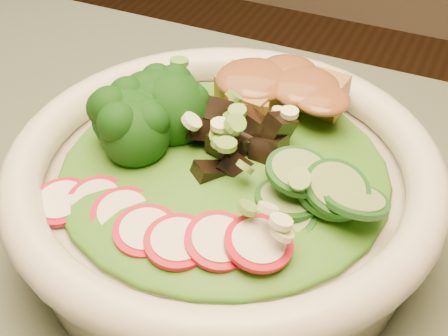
% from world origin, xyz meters
% --- Properties ---
extents(salad_bowl, '(0.29, 0.29, 0.08)m').
position_xyz_m(salad_bowl, '(0.08, 0.12, 0.79)').
color(salad_bowl, silver).
rests_on(salad_bowl, dining_table).
extents(lettuce_bed, '(0.22, 0.22, 0.03)m').
position_xyz_m(lettuce_bed, '(0.08, 0.12, 0.81)').
color(lettuce_bed, '#246114').
rests_on(lettuce_bed, salad_bowl).
extents(broccoli_florets, '(0.11, 0.10, 0.05)m').
position_xyz_m(broccoli_florets, '(0.01, 0.12, 0.83)').
color(broccoli_florets, black).
rests_on(broccoli_florets, salad_bowl).
extents(radish_slices, '(0.13, 0.08, 0.02)m').
position_xyz_m(radish_slices, '(0.08, 0.04, 0.82)').
color(radish_slices, '#B00D20').
rests_on(radish_slices, salad_bowl).
extents(cucumber_slices, '(0.10, 0.10, 0.04)m').
position_xyz_m(cucumber_slices, '(0.15, 0.11, 0.83)').
color(cucumber_slices, '#81A35A').
rests_on(cucumber_slices, salad_bowl).
extents(mushroom_heap, '(0.10, 0.10, 0.04)m').
position_xyz_m(mushroom_heap, '(0.08, 0.13, 0.83)').
color(mushroom_heap, black).
rests_on(mushroom_heap, salad_bowl).
extents(tofu_cubes, '(0.11, 0.09, 0.04)m').
position_xyz_m(tofu_cubes, '(0.09, 0.18, 0.83)').
color(tofu_cubes, olive).
rests_on(tofu_cubes, salad_bowl).
extents(peanut_sauce, '(0.08, 0.06, 0.02)m').
position_xyz_m(peanut_sauce, '(0.09, 0.18, 0.84)').
color(peanut_sauce, brown).
rests_on(peanut_sauce, tofu_cubes).
extents(scallion_garnish, '(0.21, 0.21, 0.03)m').
position_xyz_m(scallion_garnish, '(0.08, 0.12, 0.84)').
color(scallion_garnish, '#639A36').
rests_on(scallion_garnish, salad_bowl).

